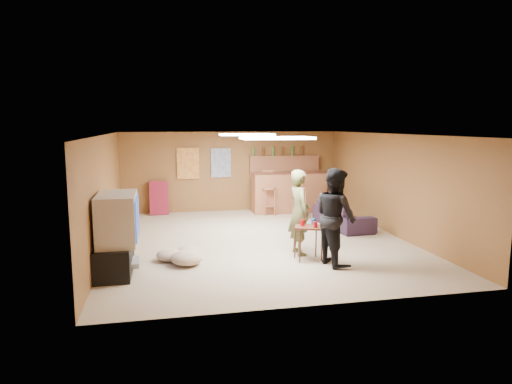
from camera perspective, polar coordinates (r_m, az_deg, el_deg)
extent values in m
plane|color=tan|center=(9.53, 0.25, -6.13)|extent=(7.00, 7.00, 0.00)
cube|color=silver|center=(9.23, 0.26, 7.21)|extent=(6.00, 7.00, 0.02)
cube|color=brown|center=(12.73, -3.08, 2.58)|extent=(6.00, 0.02, 2.20)
cube|color=brown|center=(5.99, 7.37, -4.15)|extent=(6.00, 0.02, 2.20)
cube|color=brown|center=(9.17, -18.40, -0.13)|extent=(0.02, 7.00, 2.20)
cube|color=brown|center=(10.37, 16.69, 0.89)|extent=(0.02, 7.00, 2.20)
cube|color=black|center=(7.85, -17.26, -7.82)|extent=(0.55, 1.30, 0.50)
cube|color=#B2B2B7|center=(7.86, -15.61, -8.49)|extent=(0.35, 0.50, 0.08)
cube|color=#B2B2B7|center=(7.69, -16.95, -3.16)|extent=(0.60, 1.10, 0.80)
cube|color=navy|center=(7.67, -14.64, -3.10)|extent=(0.02, 0.95, 0.65)
cube|color=brown|center=(12.59, 4.09, -0.02)|extent=(2.00, 0.60, 1.10)
cube|color=#441F15|center=(12.28, 4.44, 2.35)|extent=(2.10, 0.12, 0.05)
cube|color=brown|center=(12.92, 3.58, 4.44)|extent=(2.00, 0.18, 0.05)
cube|color=brown|center=(12.96, 3.54, 3.13)|extent=(2.00, 0.14, 0.60)
cube|color=#BF3F26|center=(12.54, -8.50, 3.56)|extent=(0.60, 0.03, 0.85)
cube|color=#334C99|center=(12.63, -4.41, 3.66)|extent=(0.55, 0.03, 0.80)
cube|color=maroon|center=(12.47, -12.03, -0.73)|extent=(0.50, 0.26, 0.91)
cube|color=white|center=(7.77, 2.62, 6.75)|extent=(1.20, 0.60, 0.04)
cube|color=white|center=(10.40, -1.15, 7.19)|extent=(1.20, 0.60, 0.04)
imported|color=brown|center=(8.46, 5.42, -2.53)|extent=(0.44, 0.61, 1.59)
imported|color=black|center=(7.94, 9.89, -3.03)|extent=(0.77, 0.92, 1.68)
imported|color=black|center=(10.96, 10.79, -2.87)|extent=(0.87, 1.94, 0.55)
cube|color=#441F15|center=(8.22, 6.54, -6.36)|extent=(0.57, 0.52, 0.61)
cylinder|color=#B60C10|center=(8.15, 5.83, -3.88)|extent=(0.08, 0.08, 0.11)
cylinder|color=#B60C10|center=(8.08, 7.41, -4.05)|extent=(0.09, 0.09, 0.10)
cylinder|color=#164397|center=(8.28, 7.18, -3.71)|extent=(0.10, 0.10, 0.11)
ellipsoid|color=tan|center=(8.02, -8.65, -8.13)|extent=(0.62, 0.62, 0.25)
ellipsoid|color=tan|center=(8.54, -8.42, -7.28)|extent=(0.50, 0.50, 0.20)
ellipsoid|color=tan|center=(8.31, -10.77, -7.73)|extent=(0.57, 0.57, 0.21)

